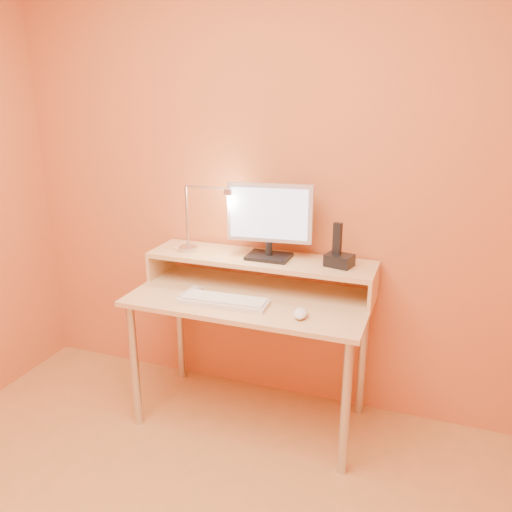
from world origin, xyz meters
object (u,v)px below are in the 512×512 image
at_px(monitor_panel, 270,213).
at_px(mouse, 300,313).
at_px(keyboard, 224,302).
at_px(phone_dock, 339,260).
at_px(remote_control, 189,294).
at_px(lamp_base, 188,249).

relative_size(monitor_panel, mouse, 3.83).
bearing_deg(keyboard, phone_dock, 27.06).
relative_size(monitor_panel, phone_dock, 3.36).
xyz_separation_m(keyboard, remote_control, (-0.21, 0.04, -0.00)).
xyz_separation_m(monitor_panel, mouse, (0.26, -0.32, -0.38)).
bearing_deg(remote_control, lamp_base, 120.92).
bearing_deg(lamp_base, remote_control, -63.14).
height_order(phone_dock, remote_control, phone_dock).
height_order(phone_dock, keyboard, phone_dock).
xyz_separation_m(mouse, remote_control, (-0.60, 0.06, -0.01)).
distance_m(lamp_base, remote_control, 0.30).
height_order(monitor_panel, lamp_base, monitor_panel).
relative_size(lamp_base, keyboard, 0.23).
bearing_deg(phone_dock, monitor_panel, -168.38).
bearing_deg(mouse, remote_control, 165.96).
bearing_deg(keyboard, mouse, -6.02).
bearing_deg(mouse, keyboard, 168.21).
relative_size(monitor_panel, remote_control, 2.30).
distance_m(monitor_panel, lamp_base, 0.51).
xyz_separation_m(monitor_panel, remote_control, (-0.34, -0.26, -0.39)).
xyz_separation_m(lamp_base, mouse, (0.71, -0.28, -0.15)).
relative_size(monitor_panel, keyboard, 1.02).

